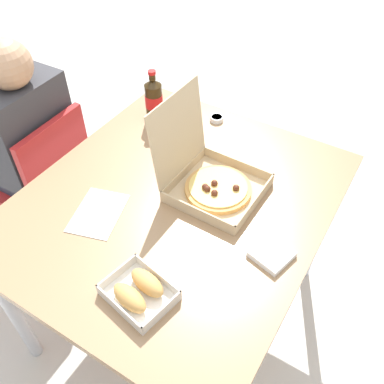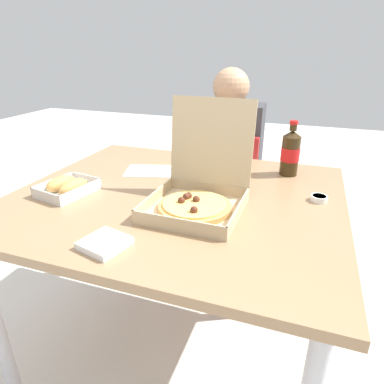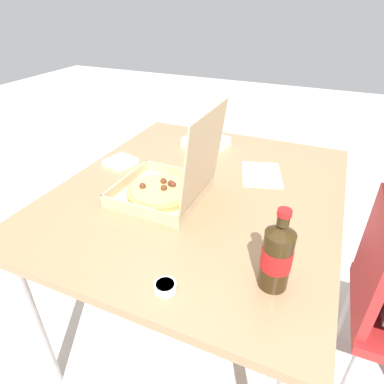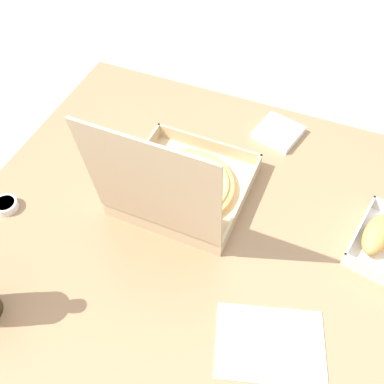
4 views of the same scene
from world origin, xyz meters
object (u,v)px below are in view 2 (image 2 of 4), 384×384
chair (226,190)px  pizza_box_open (198,193)px  cola_bottle (290,153)px  dipping_sauce_cup (319,198)px  diner_person (230,153)px  paper_menu (151,171)px  bread_side_box (67,186)px  napkin_pile (105,243)px

chair → pizza_box_open: (0.09, -0.81, 0.33)m
pizza_box_open → cola_bottle: bearing=58.7°
cola_bottle → dipping_sauce_cup: 0.28m
diner_person → pizza_box_open: 0.88m
diner_person → paper_menu: bearing=-108.6°
bread_side_box → napkin_pile: bread_side_box is taller
pizza_box_open → napkin_pile: bearing=-117.2°
dipping_sauce_cup → diner_person: bearing=124.7°
diner_person → napkin_pile: 1.18m
cola_bottle → napkin_pile: bearing=-119.6°
dipping_sauce_cup → napkin_pile: bearing=-137.5°
napkin_pile → dipping_sauce_cup: (0.54, 0.49, 0.00)m
cola_bottle → paper_menu: size_ratio=1.07×
pizza_box_open → dipping_sauce_cup: (0.38, 0.18, -0.04)m
diner_person → pizza_box_open: (0.10, -0.87, 0.12)m
diner_person → cola_bottle: size_ratio=5.14×
chair → diner_person: bearing=91.6°
paper_menu → dipping_sauce_cup: bearing=-23.5°
dipping_sauce_cup → chair: bearing=127.0°
pizza_box_open → dipping_sauce_cup: size_ratio=6.01×
chair → cola_bottle: (0.35, -0.39, 0.37)m
cola_bottle → chair: bearing=131.7°
diner_person → dipping_sauce_cup: size_ratio=20.54×
diner_person → bread_side_box: diner_person is taller
cola_bottle → napkin_pile: (-0.41, -0.73, -0.08)m
chair → diner_person: 0.21m
pizza_box_open → cola_bottle: size_ratio=1.50×
pizza_box_open → cola_bottle: pizza_box_open is taller
pizza_box_open → paper_menu: (-0.30, 0.26, -0.05)m
diner_person → pizza_box_open: bearing=-83.7°
bread_side_box → cola_bottle: 0.88m
chair → napkin_pile: (-0.06, -1.12, 0.29)m
paper_menu → dipping_sauce_cup: (0.68, -0.08, 0.01)m
chair → paper_menu: 0.65m
paper_menu → napkin_pile: napkin_pile is taller
pizza_box_open → dipping_sauce_cup: bearing=26.0°
napkin_pile → chair: bearing=86.7°
bread_side_box → dipping_sauce_cup: bearing=14.9°
cola_bottle → dipping_sauce_cup: bearing=-62.4°
napkin_pile → bread_side_box: bearing=141.1°
pizza_box_open → cola_bottle: 0.49m
diner_person → dipping_sauce_cup: diner_person is taller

